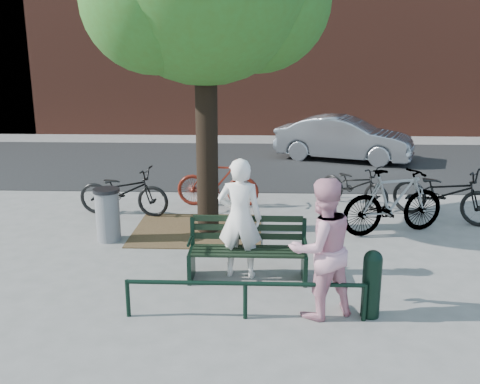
{
  "coord_description": "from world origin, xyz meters",
  "views": [
    {
      "loc": [
        0.17,
        -7.38,
        3.31
      ],
      "look_at": [
        -0.15,
        1.0,
        1.09
      ],
      "focal_mm": 40.0,
      "sensor_mm": 36.0,
      "label": 1
    }
  ],
  "objects_px": {
    "litter_bin": "(108,214)",
    "parked_car": "(344,139)",
    "park_bench": "(248,247)",
    "person_right": "(321,248)",
    "bollard": "(372,281)",
    "bicycle_c": "(354,185)",
    "person_left": "(240,218)"
  },
  "relations": [
    {
      "from": "park_bench",
      "to": "person_left",
      "type": "distance_m",
      "value": 0.45
    },
    {
      "from": "bollard",
      "to": "parked_car",
      "type": "height_order",
      "value": "parked_car"
    },
    {
      "from": "park_bench",
      "to": "bollard",
      "type": "bearing_deg",
      "value": -35.71
    },
    {
      "from": "parked_car",
      "to": "bollard",
      "type": "bearing_deg",
      "value": -166.47
    },
    {
      "from": "bollard",
      "to": "parked_car",
      "type": "relative_size",
      "value": 0.22
    },
    {
      "from": "person_left",
      "to": "parked_car",
      "type": "relative_size",
      "value": 0.44
    },
    {
      "from": "litter_bin",
      "to": "person_left",
      "type": "bearing_deg",
      "value": -31.25
    },
    {
      "from": "person_left",
      "to": "bollard",
      "type": "distance_m",
      "value": 2.15
    },
    {
      "from": "park_bench",
      "to": "person_right",
      "type": "xyz_separation_m",
      "value": [
        0.95,
        -1.13,
        0.43
      ]
    },
    {
      "from": "park_bench",
      "to": "person_left",
      "type": "height_order",
      "value": "person_left"
    },
    {
      "from": "litter_bin",
      "to": "parked_car",
      "type": "distance_m",
      "value": 9.13
    },
    {
      "from": "park_bench",
      "to": "parked_car",
      "type": "distance_m",
      "value": 9.4
    },
    {
      "from": "bollard",
      "to": "bicycle_c",
      "type": "relative_size",
      "value": 0.51
    },
    {
      "from": "bicycle_c",
      "to": "parked_car",
      "type": "height_order",
      "value": "parked_car"
    },
    {
      "from": "bollard",
      "to": "litter_bin",
      "type": "bearing_deg",
      "value": 146.99
    },
    {
      "from": "litter_bin",
      "to": "bicycle_c",
      "type": "relative_size",
      "value": 0.54
    },
    {
      "from": "park_bench",
      "to": "bicycle_c",
      "type": "distance_m",
      "value": 4.54
    },
    {
      "from": "park_bench",
      "to": "litter_bin",
      "type": "xyz_separation_m",
      "value": [
        -2.54,
        1.54,
        0.01
      ]
    },
    {
      "from": "bicycle_c",
      "to": "parked_car",
      "type": "distance_m",
      "value": 5.06
    },
    {
      "from": "park_bench",
      "to": "bollard",
      "type": "distance_m",
      "value": 1.97
    },
    {
      "from": "bicycle_c",
      "to": "park_bench",
      "type": "bearing_deg",
      "value": -164.58
    },
    {
      "from": "park_bench",
      "to": "parked_car",
      "type": "relative_size",
      "value": 0.42
    },
    {
      "from": "person_left",
      "to": "parked_car",
      "type": "distance_m",
      "value": 9.37
    },
    {
      "from": "person_right",
      "to": "bicycle_c",
      "type": "height_order",
      "value": "person_right"
    },
    {
      "from": "park_bench",
      "to": "litter_bin",
      "type": "height_order",
      "value": "park_bench"
    },
    {
      "from": "person_left",
      "to": "litter_bin",
      "type": "bearing_deg",
      "value": -24.6
    },
    {
      "from": "person_left",
      "to": "person_right",
      "type": "distance_m",
      "value": 1.61
    },
    {
      "from": "park_bench",
      "to": "bicycle_c",
      "type": "xyz_separation_m",
      "value": [
        2.23,
        3.95,
        -0.02
      ]
    },
    {
      "from": "litter_bin",
      "to": "parked_car",
      "type": "xyz_separation_m",
      "value": [
        5.28,
        7.45,
        0.2
      ]
    },
    {
      "from": "park_bench",
      "to": "person_right",
      "type": "relative_size",
      "value": 0.96
    },
    {
      "from": "bollard",
      "to": "bicycle_c",
      "type": "xyz_separation_m",
      "value": [
        0.63,
        5.1,
        -0.02
      ]
    },
    {
      "from": "person_right",
      "to": "litter_bin",
      "type": "height_order",
      "value": "person_right"
    }
  ]
}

